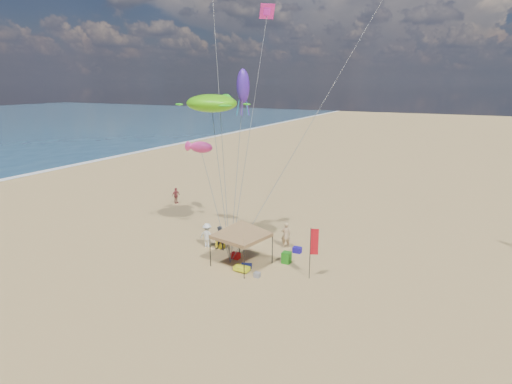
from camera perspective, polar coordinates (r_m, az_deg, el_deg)
ground at (r=25.82m, az=-3.09°, el=-10.14°), size 280.00×280.00×0.00m
canopy_tent at (r=25.20m, az=-1.99°, el=-4.01°), size 5.26×5.26×3.31m
feather_flag at (r=23.91m, az=7.70°, el=-7.05°), size 0.43×0.21×3.03m
cooler_red at (r=27.00m, az=-2.77°, el=-8.54°), size 0.54×0.38×0.38m
cooler_blue at (r=27.98m, az=5.55°, el=-7.74°), size 0.54×0.38×0.38m
bag_navy at (r=25.62m, az=-1.26°, el=-9.88°), size 0.69×0.54×0.36m
bag_orange at (r=29.72m, az=-0.55°, el=-6.33°), size 0.54×0.69×0.36m
chair_green at (r=26.37m, az=4.11°, el=-8.77°), size 0.50×0.50×0.70m
chair_yellow at (r=28.69m, az=-4.76°, el=-6.80°), size 0.50×0.50×0.70m
crate_grey at (r=24.61m, az=0.14°, el=-11.05°), size 0.34×0.30×0.28m
beach_cart at (r=25.25m, az=-1.95°, el=-10.22°), size 0.90×0.50×0.24m
person_near_a at (r=28.54m, az=4.03°, el=-5.75°), size 0.76×0.63×1.77m
person_near_b at (r=28.14m, az=-4.79°, el=-6.21°), size 0.87×0.71×1.65m
person_near_c at (r=28.68m, az=-6.55°, el=-5.81°), size 1.12×0.69×1.68m
person_far_a at (r=39.42m, az=-10.71°, el=-0.45°), size 0.56×0.92×1.46m
turtle_kite at (r=27.26m, az=-5.98°, el=11.77°), size 4.11×3.75×1.12m
fish_kite at (r=31.84m, az=-7.37°, el=6.00°), size 1.92×1.00×0.84m
squid_kite at (r=28.76m, az=-1.75°, el=14.02°), size 0.89×0.89×2.23m
stunt_kite_pink at (r=39.17m, az=1.51°, el=23.09°), size 1.32×1.27×1.16m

